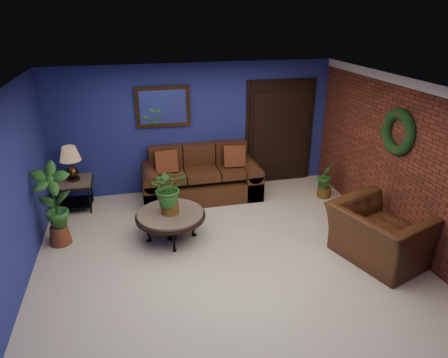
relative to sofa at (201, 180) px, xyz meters
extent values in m
plane|color=beige|center=(-0.01, -2.08, -0.33)|extent=(5.50, 5.50, 0.00)
cube|color=navy|center=(-0.01, 0.42, 0.92)|extent=(5.50, 0.04, 2.50)
cube|color=navy|center=(-2.76, -2.08, 0.92)|extent=(0.04, 5.00, 2.50)
cube|color=maroon|center=(2.74, -2.08, 0.92)|extent=(0.04, 5.00, 2.50)
cube|color=white|center=(-0.01, -2.08, 2.17)|extent=(5.50, 5.00, 0.02)
cube|color=white|center=(2.71, -2.08, 2.10)|extent=(0.03, 5.00, 0.14)
cube|color=#462D14|center=(-0.61, 0.38, 1.39)|extent=(1.02, 0.06, 0.77)
cube|color=black|center=(1.74, 0.39, 0.72)|extent=(1.44, 0.06, 2.18)
torus|color=black|center=(2.68, -2.03, 1.37)|extent=(0.16, 0.72, 0.72)
cube|color=#422613|center=(0.00, -0.08, -0.15)|extent=(2.24, 0.97, 0.37)
cube|color=#422613|center=(0.00, 0.27, 0.19)|extent=(1.91, 0.26, 0.92)
cube|color=#422613|center=(-0.64, -0.15, 0.19)|extent=(0.62, 0.66, 0.14)
cube|color=#422613|center=(0.00, -0.15, 0.19)|extent=(0.62, 0.66, 0.14)
cube|color=#422613|center=(0.64, -0.15, 0.19)|extent=(0.62, 0.66, 0.14)
cube|color=#422613|center=(-0.96, -0.08, -0.08)|extent=(0.33, 0.97, 0.51)
cube|color=#422613|center=(0.96, -0.08, -0.08)|extent=(0.33, 0.97, 0.51)
cube|color=brown|center=(-0.65, -0.10, 0.47)|extent=(0.41, 0.12, 0.41)
cube|color=brown|center=(0.65, -0.10, 0.47)|extent=(0.41, 0.12, 0.41)
cylinder|color=#564F4B|center=(-0.75, -1.49, 0.12)|extent=(1.04, 1.04, 0.05)
cylinder|color=black|center=(-0.75, -1.49, 0.08)|extent=(1.10, 1.10, 0.05)
cylinder|color=black|center=(-0.75, -1.49, -0.12)|extent=(0.14, 0.14, 0.42)
cube|color=#564F4B|center=(-2.31, -0.03, 0.22)|extent=(0.59, 0.59, 0.05)
cube|color=black|center=(-2.31, -0.03, 0.18)|extent=(0.63, 0.63, 0.04)
cube|color=black|center=(-2.31, -0.03, -0.21)|extent=(0.53, 0.53, 0.03)
cylinder|color=black|center=(-2.56, -0.28, -0.06)|extent=(0.03, 0.03, 0.55)
cylinder|color=black|center=(-2.06, -0.28, -0.06)|extent=(0.03, 0.03, 0.55)
cylinder|color=black|center=(-2.56, 0.21, -0.06)|extent=(0.03, 0.03, 0.55)
cylinder|color=black|center=(-2.06, 0.21, -0.06)|extent=(0.03, 0.03, 0.55)
cylinder|color=#462D14|center=(-2.31, -0.03, 0.27)|extent=(0.22, 0.22, 0.05)
sphere|color=#462D14|center=(-2.31, -0.03, 0.38)|extent=(0.20, 0.20, 0.20)
cylinder|color=#462D14|center=(-2.31, -0.03, 0.54)|extent=(0.02, 0.02, 0.26)
cone|color=#8F6C4E|center=(-2.31, -0.03, 0.73)|extent=(0.37, 0.37, 0.26)
cube|color=brown|center=(0.57, -0.03, 0.12)|extent=(0.50, 0.50, 0.04)
torus|color=brown|center=(0.62, 0.14, 0.43)|extent=(0.38, 0.13, 0.38)
cylinder|color=brown|center=(0.36, -0.16, -0.12)|extent=(0.03, 0.03, 0.43)
cylinder|color=brown|center=(0.69, -0.25, -0.12)|extent=(0.03, 0.03, 0.43)
cylinder|color=brown|center=(0.45, 0.18, -0.12)|extent=(0.03, 0.03, 0.43)
cylinder|color=brown|center=(0.78, 0.09, -0.12)|extent=(0.03, 0.03, 0.43)
imported|color=#422613|center=(2.14, -2.74, 0.08)|extent=(1.46, 1.56, 0.83)
cylinder|color=brown|center=(-0.75, -1.49, 0.23)|extent=(0.28, 0.28, 0.18)
imported|color=#1A541A|center=(-0.75, -1.49, 0.58)|extent=(0.61, 0.54, 0.62)
cylinder|color=brown|center=(2.34, -0.62, -0.23)|extent=(0.26, 0.26, 0.20)
imported|color=#1A541A|center=(2.34, -0.62, 0.12)|extent=(0.39, 0.35, 0.60)
cylinder|color=brown|center=(-2.46, -1.21, -0.18)|extent=(0.34, 0.34, 0.30)
imported|color=#1A541A|center=(-2.46, -1.21, 0.46)|extent=(0.60, 0.43, 1.08)
camera|label=1|loc=(-1.21, -7.05, 3.09)|focal=32.00mm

